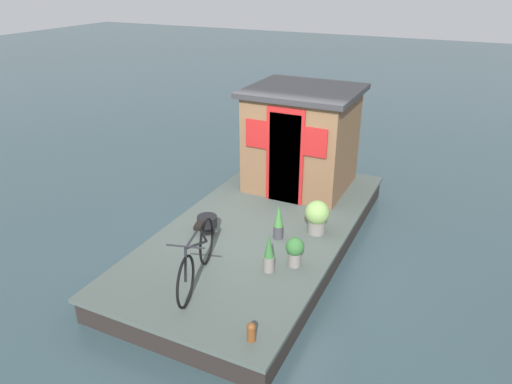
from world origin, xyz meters
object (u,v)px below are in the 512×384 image
bicycle (197,258)px  mooring_bollard (251,331)px  charcoal_grill (207,222)px  houseboat_cabin (302,138)px  potted_plant_rosemary (317,216)px  potted_plant_lavender (269,254)px  potted_plant_succulent (278,222)px  potted_plant_sage (295,250)px

bicycle → mooring_bollard: 1.42m
charcoal_grill → mooring_bollard: charcoal_grill is taller
charcoal_grill → bicycle: bearing=-154.8°
houseboat_cabin → charcoal_grill: houseboat_cabin is taller
bicycle → potted_plant_rosemary: bicycle is taller
houseboat_cabin → charcoal_grill: 2.69m
potted_plant_lavender → charcoal_grill: 1.49m
houseboat_cabin → potted_plant_lavender: 3.21m
houseboat_cabin → potted_plant_succulent: houseboat_cabin is taller
bicycle → potted_plant_sage: bearing=-48.1°
houseboat_cabin → potted_plant_rosemary: bearing=-151.1°
charcoal_grill → potted_plant_rosemary: bearing=-64.5°
charcoal_grill → mooring_bollard: size_ratio=1.33×
potted_plant_rosemary → mooring_bollard: (-2.76, -0.15, -0.18)m
potted_plant_succulent → mooring_bollard: potted_plant_succulent is taller
houseboat_cabin → charcoal_grill: size_ratio=6.21×
potted_plant_succulent → potted_plant_sage: potted_plant_succulent is taller
bicycle → potted_plant_lavender: size_ratio=2.80×
potted_plant_succulent → mooring_bollard: 2.41m
potted_plant_lavender → mooring_bollard: 1.46m
potted_plant_succulent → potted_plant_lavender: (-0.92, -0.24, -0.00)m
potted_plant_succulent → charcoal_grill: 1.18m
potted_plant_lavender → potted_plant_rosemary: size_ratio=1.03×
bicycle → charcoal_grill: bicycle is taller
potted_plant_rosemary → potted_plant_sage: 1.06m
houseboat_cabin → mooring_bollard: bearing=-166.2°
potted_plant_lavender → potted_plant_sage: size_ratio=1.31×
potted_plant_rosemary → potted_plant_sage: size_ratio=1.26×
houseboat_cabin → potted_plant_lavender: houseboat_cabin is taller
bicycle → potted_plant_lavender: 1.04m
houseboat_cabin → potted_plant_lavender: size_ratio=3.49×
houseboat_cabin → potted_plant_succulent: (-2.14, -0.44, -0.71)m
houseboat_cabin → mooring_bollard: size_ratio=8.24×
potted_plant_succulent → potted_plant_rosemary: bearing=-48.7°
potted_plant_lavender → potted_plant_sage: (0.30, -0.28, -0.02)m
bicycle → potted_plant_succulent: (1.58, -0.54, -0.10)m
houseboat_cabin → potted_plant_sage: 3.02m
potted_plant_succulent → charcoal_grill: potted_plant_succulent is taller
potted_plant_sage → houseboat_cabin: bearing=19.3°
potted_plant_rosemary → mooring_bollard: potted_plant_rosemary is taller
potted_plant_rosemary → potted_plant_succulent: bearing=131.3°
potted_plant_succulent → bicycle: bearing=161.0°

